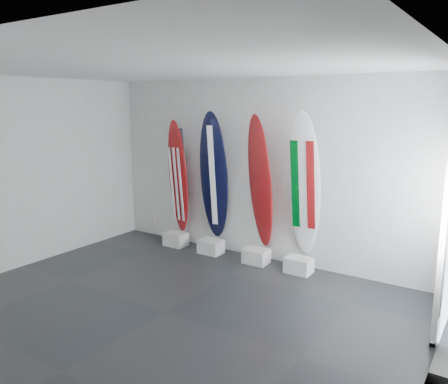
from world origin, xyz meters
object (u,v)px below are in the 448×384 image
Objects in this scene: surfboard_usa at (178,177)px; surfboard_italy at (304,186)px; surfboard_swiss at (260,183)px; surfboard_navy at (214,176)px.

surfboard_italy is at bearing 8.23° from surfboard_usa.
surfboard_usa is 0.91× the size of surfboard_italy.
surfboard_italy reaches higher than surfboard_swiss.
surfboard_navy is at bearing 176.02° from surfboard_italy.
surfboard_usa is 0.80m from surfboard_navy.
surfboard_italy is (1.67, 0.00, 0.01)m from surfboard_navy.
surfboard_navy is (0.80, 0.00, 0.08)m from surfboard_usa.
surfboard_navy is 1.67m from surfboard_italy.
surfboard_swiss is 0.76m from surfboard_italy.
surfboard_usa is 2.47m from surfboard_italy.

